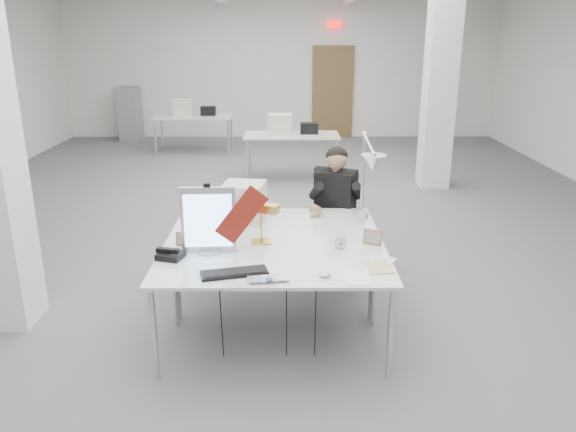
# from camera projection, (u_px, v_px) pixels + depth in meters

# --- Properties ---
(room_shell) EXTENTS (10.04, 14.04, 3.24)m
(room_shell) POSITION_uv_depth(u_px,v_px,m) (280.00, 97.00, 6.43)
(room_shell) COLOR #565659
(room_shell) RESTS_ON ground
(desk_main) EXTENTS (1.80, 0.90, 0.02)m
(desk_main) POSITION_uv_depth(u_px,v_px,m) (273.00, 264.00, 4.23)
(desk_main) COLOR silver
(desk_main) RESTS_ON room_shell
(desk_second) EXTENTS (1.80, 0.90, 0.02)m
(desk_second) POSITION_uv_depth(u_px,v_px,m) (275.00, 224.00, 5.09)
(desk_second) COLOR silver
(desk_second) RESTS_ON room_shell
(bg_desk_a) EXTENTS (1.60, 0.80, 0.02)m
(bg_desk_a) POSITION_uv_depth(u_px,v_px,m) (292.00, 135.00, 9.46)
(bg_desk_a) COLOR silver
(bg_desk_a) RESTS_ON room_shell
(bg_desk_b) EXTENTS (1.60, 0.80, 0.02)m
(bg_desk_b) POSITION_uv_depth(u_px,v_px,m) (193.00, 116.00, 11.54)
(bg_desk_b) COLOR silver
(bg_desk_b) RESTS_ON room_shell
(filing_cabinet) EXTENTS (0.45, 0.55, 1.20)m
(filing_cabinet) POSITION_uv_depth(u_px,v_px,m) (130.00, 114.00, 12.95)
(filing_cabinet) COLOR gray
(filing_cabinet) RESTS_ON room_shell
(office_chair) EXTENTS (0.60, 0.60, 0.94)m
(office_chair) POSITION_uv_depth(u_px,v_px,m) (334.00, 230.00, 5.77)
(office_chair) COLOR black
(office_chair) RESTS_ON room_shell
(seated_person) EXTENTS (0.70, 0.76, 0.93)m
(seated_person) POSITION_uv_depth(u_px,v_px,m) (336.00, 191.00, 5.58)
(seated_person) COLOR black
(seated_person) RESTS_ON office_chair
(monitor) EXTENTS (0.43, 0.06, 0.53)m
(monitor) POSITION_uv_depth(u_px,v_px,m) (208.00, 220.00, 4.35)
(monitor) COLOR #AEAEB3
(monitor) RESTS_ON desk_main
(pennant) EXTENTS (0.42, 0.13, 0.46)m
(pennant) POSITION_uv_depth(u_px,v_px,m) (242.00, 215.00, 4.30)
(pennant) COLOR maroon
(pennant) RESTS_ON monitor
(keyboard) EXTENTS (0.50, 0.27, 0.02)m
(keyboard) POSITION_uv_depth(u_px,v_px,m) (234.00, 273.00, 4.01)
(keyboard) COLOR black
(keyboard) RESTS_ON desk_main
(laptop) EXTENTS (0.32, 0.23, 0.02)m
(laptop) POSITION_uv_depth(u_px,v_px,m) (269.00, 282.00, 3.87)
(laptop) COLOR silver
(laptop) RESTS_ON desk_main
(mouse) EXTENTS (0.10, 0.09, 0.04)m
(mouse) POSITION_uv_depth(u_px,v_px,m) (325.00, 275.00, 3.96)
(mouse) COLOR silver
(mouse) RESTS_ON desk_main
(bankers_lamp) EXTENTS (0.36, 0.25, 0.38)m
(bankers_lamp) POSITION_uv_depth(u_px,v_px,m) (261.00, 221.00, 4.55)
(bankers_lamp) COLOR gold
(bankers_lamp) RESTS_ON desk_main
(desk_phone) EXTENTS (0.23, 0.21, 0.05)m
(desk_phone) POSITION_uv_depth(u_px,v_px,m) (171.00, 255.00, 4.29)
(desk_phone) COLOR black
(desk_phone) RESTS_ON desk_main
(picture_frame_left) EXTENTS (0.14, 0.05, 0.11)m
(picture_frame_left) POSITION_uv_depth(u_px,v_px,m) (184.00, 239.00, 4.54)
(picture_frame_left) COLOR #AD904A
(picture_frame_left) RESTS_ON desk_main
(picture_frame_right) EXTENTS (0.16, 0.11, 0.12)m
(picture_frame_right) POSITION_uv_depth(u_px,v_px,m) (373.00, 237.00, 4.56)
(picture_frame_right) COLOR #A67647
(picture_frame_right) RESTS_ON desk_main
(desk_clock) EXTENTS (0.10, 0.03, 0.10)m
(desk_clock) POSITION_uv_depth(u_px,v_px,m) (341.00, 243.00, 4.48)
(desk_clock) COLOR #A4A4A8
(desk_clock) RESTS_ON desk_main
(paper_stack_a) EXTENTS (0.19, 0.27, 0.01)m
(paper_stack_a) POSITION_uv_depth(u_px,v_px,m) (357.00, 277.00, 3.96)
(paper_stack_a) COLOR white
(paper_stack_a) RESTS_ON desk_main
(paper_stack_b) EXTENTS (0.20, 0.26, 0.01)m
(paper_stack_b) POSITION_uv_depth(u_px,v_px,m) (379.00, 267.00, 4.13)
(paper_stack_b) COLOR #DFC085
(paper_stack_b) RESTS_ON desk_main
(paper_stack_c) EXTENTS (0.23, 0.21, 0.01)m
(paper_stack_c) POSITION_uv_depth(u_px,v_px,m) (383.00, 259.00, 4.27)
(paper_stack_c) COLOR silver
(paper_stack_c) RESTS_ON desk_main
(beige_monitor) EXTENTS (0.41, 0.40, 0.35)m
(beige_monitor) POSITION_uv_depth(u_px,v_px,m) (244.00, 202.00, 5.12)
(beige_monitor) COLOR beige
(beige_monitor) RESTS_ON desk_second
(architect_lamp) EXTENTS (0.45, 0.80, 0.98)m
(architect_lamp) POSITION_uv_depth(u_px,v_px,m) (367.00, 176.00, 4.75)
(architect_lamp) COLOR silver
(architect_lamp) RESTS_ON desk_second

